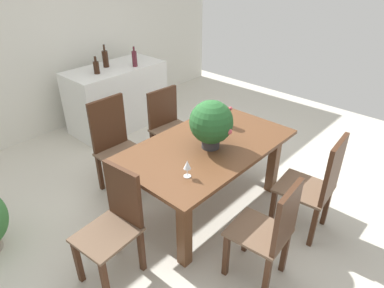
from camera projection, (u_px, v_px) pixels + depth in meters
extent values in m
plane|color=beige|center=(186.00, 194.00, 3.90)|extent=(7.04, 7.04, 0.00)
cube|color=silver|center=(49.00, 41.00, 4.77)|extent=(6.40, 0.10, 2.60)
cube|color=brown|center=(207.00, 146.00, 3.35)|extent=(1.73, 1.03, 0.04)
cube|color=brown|center=(184.00, 232.00, 2.88)|extent=(0.10, 0.10, 0.73)
cube|color=brown|center=(273.00, 163.00, 3.79)|extent=(0.10, 0.10, 0.73)
cube|color=brown|center=(130.00, 195.00, 3.30)|extent=(0.10, 0.10, 0.73)
cube|color=brown|center=(221.00, 141.00, 4.22)|extent=(0.10, 0.10, 0.73)
cube|color=#422616|center=(78.00, 261.00, 2.78)|extent=(0.05, 0.05, 0.45)
cube|color=#422616|center=(105.00, 282.00, 2.61)|extent=(0.05, 0.05, 0.45)
cube|color=#422616|center=(115.00, 233.00, 3.06)|extent=(0.05, 0.05, 0.45)
cube|color=#422616|center=(142.00, 250.00, 2.88)|extent=(0.05, 0.05, 0.45)
cube|color=brown|center=(107.00, 235.00, 2.71)|extent=(0.50, 0.45, 0.03)
cube|color=#422616|center=(123.00, 194.00, 2.73)|extent=(0.07, 0.37, 0.51)
cube|color=#422616|center=(288.00, 191.00, 3.59)|extent=(0.05, 0.05, 0.45)
cube|color=#422616|center=(272.00, 209.00, 3.33)|extent=(0.05, 0.05, 0.45)
cube|color=#422616|center=(326.00, 206.00, 3.37)|extent=(0.05, 0.05, 0.45)
cube|color=#422616|center=(313.00, 227.00, 3.12)|extent=(0.05, 0.05, 0.45)
cube|color=brown|center=(304.00, 188.00, 3.24)|extent=(0.48, 0.52, 0.03)
cube|color=#422616|center=(334.00, 170.00, 2.97)|extent=(0.41, 0.08, 0.57)
cube|color=#422616|center=(246.00, 232.00, 3.07)|extent=(0.05, 0.05, 0.45)
cube|color=#422616|center=(226.00, 255.00, 2.84)|extent=(0.05, 0.05, 0.45)
cube|color=#422616|center=(285.00, 251.00, 2.87)|extent=(0.05, 0.05, 0.45)
cube|color=#422616|center=(267.00, 277.00, 2.65)|extent=(0.05, 0.05, 0.45)
cube|color=brown|center=(258.00, 232.00, 2.74)|extent=(0.44, 0.48, 0.03)
cube|color=#422616|center=(287.00, 217.00, 2.50)|extent=(0.38, 0.07, 0.50)
cube|color=#422616|center=(171.00, 158.00, 4.14)|extent=(0.05, 0.05, 0.45)
cube|color=#422616|center=(194.00, 146.00, 4.38)|extent=(0.05, 0.05, 0.45)
cube|color=#422616|center=(153.00, 147.00, 4.36)|extent=(0.05, 0.05, 0.45)
cube|color=#422616|center=(176.00, 137.00, 4.60)|extent=(0.05, 0.05, 0.45)
cube|color=brown|center=(173.00, 130.00, 4.25)|extent=(0.50, 0.46, 0.03)
cube|color=#422616|center=(163.00, 107.00, 4.25)|extent=(0.44, 0.07, 0.47)
cube|color=#422616|center=(122.00, 188.00, 3.63)|extent=(0.04, 0.04, 0.45)
cube|color=#422616|center=(150.00, 172.00, 3.88)|extent=(0.04, 0.04, 0.45)
cube|color=#422616|center=(100.00, 173.00, 3.87)|extent=(0.04, 0.04, 0.45)
cube|color=#422616|center=(128.00, 159.00, 4.12)|extent=(0.04, 0.04, 0.45)
cube|color=brown|center=(123.00, 154.00, 3.76)|extent=(0.48, 0.48, 0.03)
cube|color=#422616|center=(108.00, 123.00, 3.74)|extent=(0.43, 0.05, 0.58)
cylinder|color=#333338|center=(211.00, 142.00, 3.27)|extent=(0.17, 0.17, 0.11)
sphere|color=#235628|center=(211.00, 122.00, 3.17)|extent=(0.41, 0.41, 0.41)
sphere|color=#C64C56|center=(202.00, 116.00, 3.26)|extent=(0.04, 0.04, 0.04)
sphere|color=#C64C56|center=(218.00, 133.00, 3.10)|extent=(0.04, 0.04, 0.04)
sphere|color=#C64C56|center=(220.00, 104.00, 3.22)|extent=(0.04, 0.04, 0.04)
sphere|color=#C64C56|center=(224.00, 122.00, 3.11)|extent=(0.05, 0.05, 0.05)
sphere|color=#C64C56|center=(230.00, 109.00, 3.17)|extent=(0.04, 0.04, 0.04)
sphere|color=#C64C56|center=(229.00, 131.00, 3.09)|extent=(0.06, 0.06, 0.06)
cylinder|color=silver|center=(225.00, 125.00, 3.70)|extent=(0.10, 0.10, 0.01)
cylinder|color=silver|center=(225.00, 122.00, 3.69)|extent=(0.03, 0.03, 0.05)
cylinder|color=silver|center=(226.00, 115.00, 3.64)|extent=(0.09, 0.09, 0.11)
cylinder|color=silver|center=(199.00, 129.00, 3.60)|extent=(0.09, 0.09, 0.01)
cylinder|color=silver|center=(199.00, 127.00, 3.59)|extent=(0.02, 0.02, 0.04)
cylinder|color=silver|center=(199.00, 121.00, 3.56)|extent=(0.12, 0.12, 0.11)
cylinder|color=silver|center=(208.00, 120.00, 3.80)|extent=(0.07, 0.07, 0.01)
cylinder|color=silver|center=(208.00, 118.00, 3.79)|extent=(0.02, 0.02, 0.03)
cylinder|color=silver|center=(208.00, 111.00, 3.75)|extent=(0.09, 0.09, 0.14)
cylinder|color=silver|center=(187.00, 176.00, 2.88)|extent=(0.06, 0.06, 0.00)
cylinder|color=silver|center=(187.00, 172.00, 2.86)|extent=(0.01, 0.01, 0.07)
cone|color=silver|center=(187.00, 165.00, 2.82)|extent=(0.06, 0.06, 0.08)
cube|color=silver|center=(117.00, 97.00, 5.17)|extent=(1.43, 0.70, 0.93)
cylinder|color=#511E28|center=(135.00, 59.00, 4.91)|extent=(0.07, 0.07, 0.22)
cylinder|color=#511E28|center=(134.00, 49.00, 4.84)|extent=(0.03, 0.03, 0.07)
cylinder|color=black|center=(105.00, 59.00, 4.88)|extent=(0.08, 0.08, 0.23)
cylinder|color=black|center=(104.00, 48.00, 4.80)|extent=(0.03, 0.03, 0.09)
cylinder|color=black|center=(96.00, 68.00, 4.65)|extent=(0.08, 0.08, 0.16)
cylinder|color=black|center=(95.00, 59.00, 4.59)|extent=(0.03, 0.03, 0.07)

